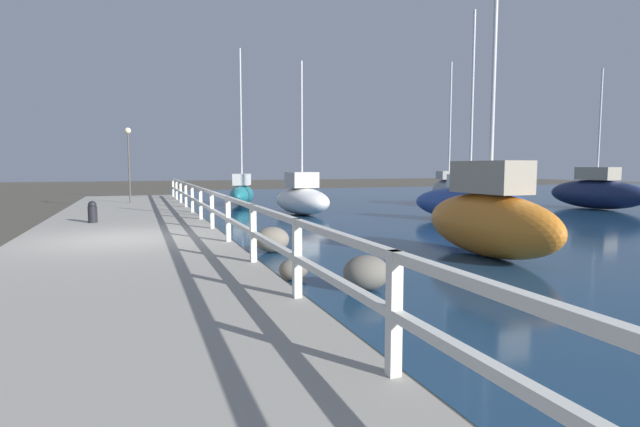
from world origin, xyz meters
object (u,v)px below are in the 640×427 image
at_px(sailboat_white, 302,199).
at_px(dock_lamp, 128,146).
at_px(mooring_bollard, 92,212).
at_px(sailboat_navy, 596,192).
at_px(sailboat_orange, 489,218).
at_px(sailboat_teal, 242,192).
at_px(sailboat_gray, 448,191).
at_px(sailboat_blue, 469,202).

bearing_deg(sailboat_white, dock_lamp, 134.37).
distance_m(mooring_bollard, sailboat_navy, 21.21).
xyz_separation_m(sailboat_orange, sailboat_white, (-0.84, 10.47, -0.20)).
xyz_separation_m(sailboat_navy, sailboat_teal, (-14.94, 7.87, -0.12)).
height_order(dock_lamp, sailboat_teal, sailboat_teal).
bearing_deg(dock_lamp, sailboat_gray, -10.52).
height_order(sailboat_orange, sailboat_teal, sailboat_teal).
bearing_deg(sailboat_white, sailboat_navy, -17.94).
height_order(mooring_bollard, sailboat_blue, sailboat_blue).
distance_m(sailboat_orange, sailboat_teal, 16.43).
bearing_deg(mooring_bollard, sailboat_orange, -40.24).
relative_size(dock_lamp, sailboat_white, 0.55).
height_order(sailboat_navy, sailboat_white, sailboat_navy).
distance_m(sailboat_blue, sailboat_gray, 7.50).
height_order(dock_lamp, sailboat_white, sailboat_white).
bearing_deg(sailboat_navy, sailboat_blue, -167.66).
bearing_deg(sailboat_navy, sailboat_white, 168.26).
relative_size(dock_lamp, sailboat_gray, 0.48).
bearing_deg(sailboat_orange, mooring_bollard, 138.07).
bearing_deg(sailboat_gray, mooring_bollard, -139.08).
relative_size(mooring_bollard, sailboat_gray, 0.09).
bearing_deg(sailboat_teal, sailboat_blue, -39.12).
relative_size(sailboat_navy, sailboat_orange, 0.97).
height_order(sailboat_blue, sailboat_orange, sailboat_blue).
relative_size(sailboat_blue, sailboat_teal, 0.94).
height_order(sailboat_navy, sailboat_gray, sailboat_gray).
xyz_separation_m(sailboat_navy, sailboat_gray, (-5.22, 4.10, -0.03)).
distance_m(dock_lamp, sailboat_white, 8.47).
relative_size(sailboat_blue, sailboat_white, 1.19).
relative_size(sailboat_gray, sailboat_white, 1.16).
bearing_deg(sailboat_white, sailboat_orange, -94.80).
bearing_deg(dock_lamp, sailboat_navy, -18.79).
bearing_deg(mooring_bollard, dock_lamp, 83.51).
relative_size(dock_lamp, sailboat_blue, 0.46).
bearing_deg(sailboat_orange, sailboat_blue, 54.77).
distance_m(sailboat_blue, sailboat_orange, 7.15).
distance_m(sailboat_navy, sailboat_white, 13.79).
bearing_deg(sailboat_blue, mooring_bollard, 154.39).
bearing_deg(sailboat_blue, sailboat_white, 116.30).
bearing_deg(dock_lamp, sailboat_blue, -39.39).
bearing_deg(dock_lamp, sailboat_orange, -64.09).
relative_size(sailboat_teal, sailboat_white, 1.27).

